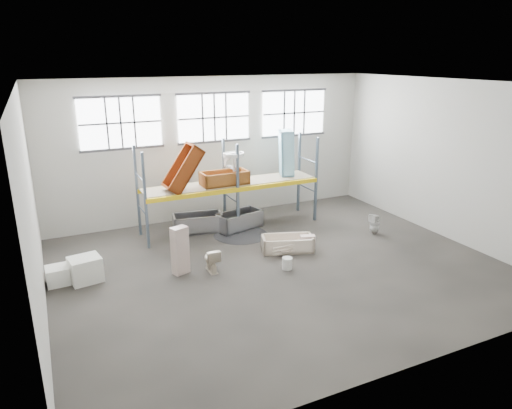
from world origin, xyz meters
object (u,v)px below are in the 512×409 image
toilet_beige (211,259)px  bucket (287,263)px  toilet_white (375,224)px  cistern_tall (180,250)px  blue_tub_upright (286,153)px  rust_tub_flat (224,178)px  bathtub_beige (287,243)px  steel_tub_left (198,223)px  carton_near (86,269)px  steel_tub_right (239,220)px

toilet_beige → bucket: (1.95, -0.78, -0.17)m
toilet_white → cistern_tall: bearing=-97.3°
cistern_tall → blue_tub_upright: (4.78, 2.85, 1.73)m
cistern_tall → rust_tub_flat: bearing=29.1°
bathtub_beige → bucket: bearing=-99.8°
rust_tub_flat → steel_tub_left: bearing=164.0°
bathtub_beige → carton_near: bearing=-165.7°
steel_tub_right → blue_tub_upright: (1.99, 0.35, 2.10)m
cistern_tall → bucket: 2.97m
toilet_white → toilet_beige: bearing=-95.0°
steel_tub_left → rust_tub_flat: size_ratio=1.05×
steel_tub_left → rust_tub_flat: bearing=-16.0°
bathtub_beige → carton_near: size_ratio=1.99×
toilet_white → blue_tub_upright: bearing=-153.7°
rust_tub_flat → carton_near: bearing=-157.3°
toilet_white → bucket: bearing=-82.3°
rust_tub_flat → bucket: size_ratio=4.68×
bathtub_beige → rust_tub_flat: bearing=132.2°
toilet_beige → rust_tub_flat: size_ratio=0.43×
toilet_beige → blue_tub_upright: size_ratio=0.42×
toilet_white → carton_near: (-9.06, 0.48, -0.01)m
toilet_white → steel_tub_left: bearing=-125.8°
toilet_beige → blue_tub_upright: (3.98, 3.08, 2.06)m
bathtub_beige → carton_near: 5.78m
steel_tub_left → steel_tub_right: bearing=-13.9°
bathtub_beige → toilet_beige: size_ratio=2.27×
toilet_beige → carton_near: (-3.19, 0.84, -0.01)m
toilet_beige → cistern_tall: size_ratio=0.51×
cistern_tall → steel_tub_right: 3.77m
cistern_tall → bucket: size_ratio=4.01×
blue_tub_upright → steel_tub_right: bearing=-170.1°
rust_tub_flat → bucket: 3.98m
steel_tub_right → toilet_white: bearing=-31.5°
bucket → toilet_beige: bearing=158.2°
bathtub_beige → bucket: bathtub_beige is taller
toilet_beige → blue_tub_upright: blue_tub_upright is taller
blue_tub_upright → bucket: size_ratio=4.80×
steel_tub_left → bucket: size_ratio=4.93×
toilet_beige → rust_tub_flat: rust_tub_flat is taller
rust_tub_flat → cistern_tall: bearing=-132.0°
toilet_white → steel_tub_left: size_ratio=0.42×
steel_tub_left → blue_tub_upright: (3.36, 0.01, 2.10)m
cistern_tall → carton_near: cistern_tall is taller
steel_tub_left → carton_near: size_ratio=2.12×
cistern_tall → steel_tub_left: 3.20m
bathtub_beige → steel_tub_right: size_ratio=0.97×
cistern_tall → steel_tub_left: size_ratio=0.81×
bucket → cistern_tall: bearing=159.8°
steel_tub_right → bucket: (-0.05, -3.51, -0.13)m
cistern_tall → steel_tub_right: bearing=22.9°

